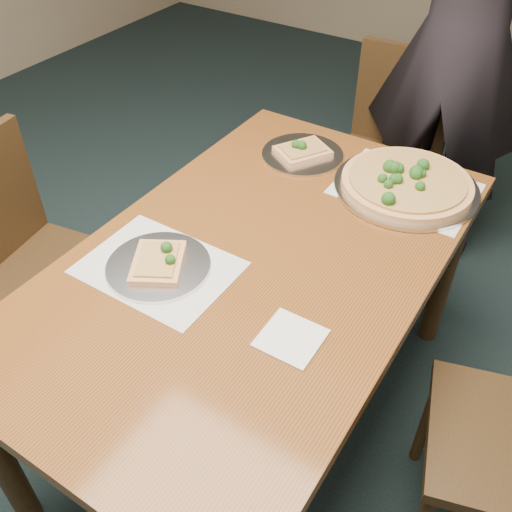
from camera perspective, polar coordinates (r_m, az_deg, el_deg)
The scene contains 11 objects.
ground at distance 2.00m, azimuth -11.89°, elevation -23.55°, with size 8.00×8.00×0.00m, color black.
dining_table at distance 1.63m, azimuth 0.00°, elevation -2.44°, with size 0.90×1.50×0.75m.
chair_far at distance 2.59m, azimuth 13.22°, elevation 10.80°, with size 0.45×0.45×0.91m.
chair_left at distance 2.08m, azimuth -21.89°, elevation 0.22°, with size 0.48×0.48×0.91m.
diner at distance 2.47m, azimuth 19.69°, elevation 19.06°, with size 0.69×0.45×1.89m, color black.
placemat_main at distance 1.88m, azimuth 14.72°, elevation 6.52°, with size 0.42×0.32×0.00m, color white.
placemat_near at distance 1.55m, azimuth -9.71°, elevation -1.14°, with size 0.40×0.30×0.00m, color white.
pizza_pan at distance 1.87m, azimuth 14.79°, elevation 7.09°, with size 0.45×0.45×0.08m.
slice_plate_near at distance 1.54m, azimuth -9.71°, elevation -0.78°, with size 0.28×0.28×0.06m.
slice_plate_far at distance 1.99m, azimuth 4.66°, elevation 10.27°, with size 0.28×0.28×0.06m.
napkin at distance 1.36m, azimuth 3.51°, elevation -8.21°, with size 0.14×0.14×0.01m, color white.
Camera 1 is at (0.76, -0.49, 1.78)m, focal length 40.00 mm.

